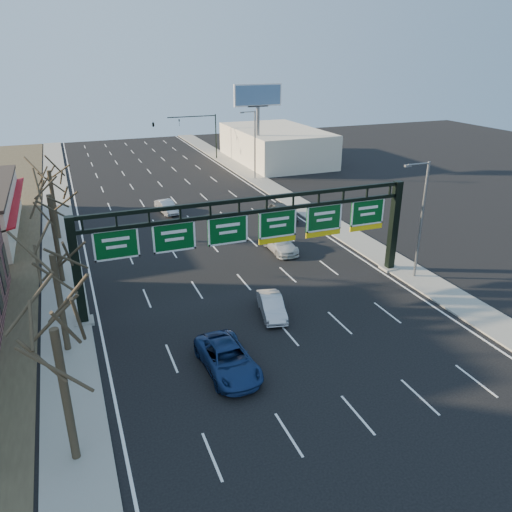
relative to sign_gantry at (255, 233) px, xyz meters
name	(u,v)px	position (x,y,z in m)	size (l,w,h in m)	color
ground	(302,350)	(-0.16, -8.00, -4.63)	(160.00, 160.00, 0.00)	black
sidewalk_left	(61,258)	(-12.96, 12.00, -4.57)	(3.00, 120.00, 0.12)	gray
sidewalk_right	(328,222)	(12.64, 12.00, -4.57)	(3.00, 120.00, 0.12)	gray
lane_markings	(207,239)	(-0.16, 12.00, -4.62)	(21.60, 120.00, 0.01)	white
sign_gantry	(255,233)	(0.00, 0.00, 0.00)	(24.60, 1.20, 7.20)	black
building_right_distant	(276,145)	(19.84, 42.00, -2.13)	(12.00, 20.00, 5.00)	beige
tree_near	(49,305)	(-12.96, -12.00, 2.86)	(3.60, 3.60, 8.86)	#322A1C
tree_gantry	(49,237)	(-12.96, -3.00, 2.48)	(3.60, 3.60, 8.48)	#322A1C
tree_mid	(46,181)	(-12.96, 7.00, 3.23)	(3.60, 3.60, 9.24)	#322A1C
tree_far	(47,159)	(-12.96, 17.00, 2.86)	(3.60, 3.60, 8.86)	#322A1C
streetlight_near	(421,215)	(12.31, -2.00, 0.45)	(2.15, 0.22, 9.00)	slate
streetlight_far	(254,141)	(12.31, 32.00, 0.45)	(2.15, 0.22, 9.00)	slate
billboard_right	(258,106)	(14.84, 36.98, 4.43)	(7.00, 0.50, 12.00)	slate
traffic_signal_mast	(177,126)	(5.53, 47.00, 0.87)	(10.16, 0.54, 7.00)	black
car_blue_suv	(228,359)	(-4.85, -8.32, -3.88)	(2.49, 5.39, 1.50)	navy
car_silver_sedan	(272,306)	(-0.18, -3.45, -3.97)	(1.40, 4.02, 1.33)	#B8B8BD
car_white_wagon	(280,243)	(4.98, 6.84, -3.94)	(1.94, 4.77, 1.38)	silver
car_grey_far	(281,212)	(8.66, 14.79, -3.81)	(1.94, 4.83, 1.65)	#3C3F41
car_silver_distant	(167,207)	(-1.92, 21.36, -3.96)	(1.41, 4.05, 1.33)	#A9A9AD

